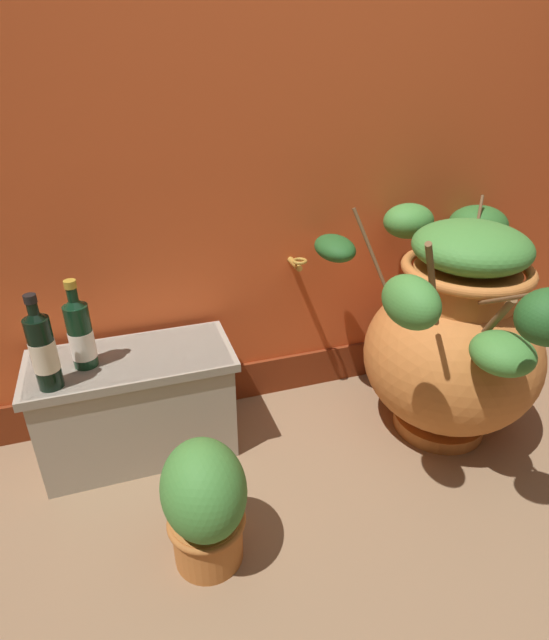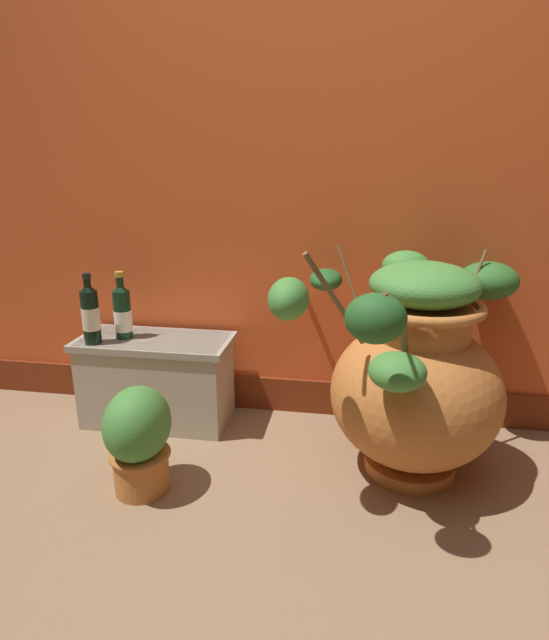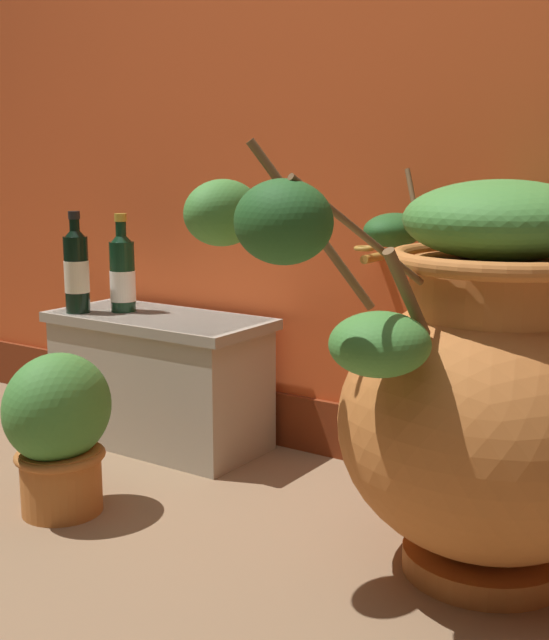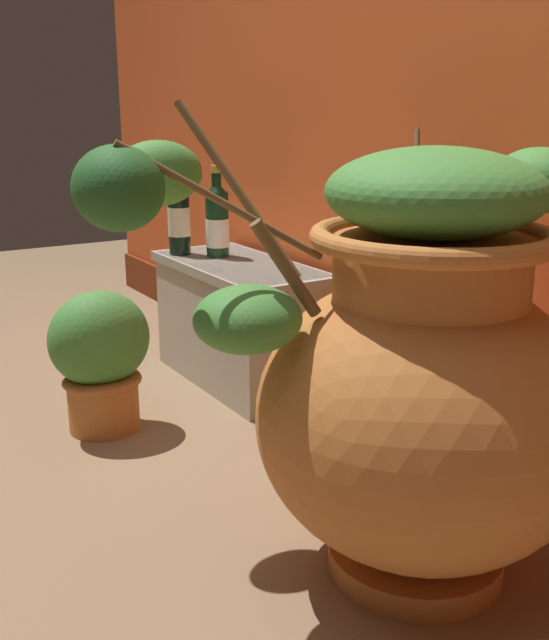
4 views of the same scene
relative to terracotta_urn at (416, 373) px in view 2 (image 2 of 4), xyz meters
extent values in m
plane|color=#896B4C|center=(-0.42, -0.67, -0.41)|extent=(7.00, 7.00, 0.00)
cube|color=#D15123|center=(-0.42, 0.53, 0.89)|extent=(4.40, 0.20, 2.60)
cube|color=maroon|center=(-0.42, 0.42, -0.33)|extent=(4.40, 0.02, 0.17)
cylinder|color=#B28433|center=(-0.47, 0.38, 0.19)|extent=(0.02, 0.10, 0.02)
torus|color=#B28433|center=(-0.47, 0.33, 0.22)|extent=(0.06, 0.06, 0.01)
cylinder|color=#C17033|center=(0.00, 0.00, -0.38)|extent=(0.34, 0.34, 0.05)
ellipsoid|color=#C17033|center=(0.00, 0.00, -0.08)|extent=(0.63, 0.63, 0.55)
cylinder|color=#C17033|center=(0.00, 0.00, 0.18)|extent=(0.35, 0.35, 0.15)
torus|color=#C17033|center=(0.00, 0.00, 0.26)|extent=(0.44, 0.44, 0.04)
cylinder|color=brown|center=(-0.03, 0.26, 0.32)|extent=(0.03, 0.11, 0.16)
ellipsoid|color=#428438|center=(-0.04, 0.31, 0.34)|extent=(0.20, 0.17, 0.13)
cylinder|color=brown|center=(-0.07, -0.26, 0.22)|extent=(0.05, 0.12, 0.18)
ellipsoid|color=#428438|center=(-0.09, -0.32, 0.13)|extent=(0.18, 0.19, 0.11)
cylinder|color=brown|center=(-0.12, -0.35, 0.33)|extent=(0.09, 0.34, 0.21)
ellipsoid|color=#235623|center=(-0.18, -0.51, 0.36)|extent=(0.16, 0.14, 0.14)
cylinder|color=brown|center=(-0.29, -0.23, 0.33)|extent=(0.20, 0.17, 0.34)
ellipsoid|color=#428438|center=(-0.43, -0.33, 0.35)|extent=(0.13, 0.19, 0.13)
cylinder|color=brown|center=(0.21, 0.23, 0.29)|extent=(0.11, 0.13, 0.25)
ellipsoid|color=#2D6628|center=(0.29, 0.32, 0.29)|extent=(0.23, 0.23, 0.15)
cylinder|color=brown|center=(-0.26, 0.19, 0.29)|extent=(0.12, 0.10, 0.29)
ellipsoid|color=#235623|center=(-0.36, 0.27, 0.28)|extent=(0.14, 0.20, 0.08)
ellipsoid|color=#428438|center=(0.00, 0.00, 0.34)|extent=(0.39, 0.39, 0.16)
cube|color=#B2A893|center=(-1.11, 0.23, -0.21)|extent=(0.65, 0.31, 0.40)
cube|color=#A09785|center=(-1.11, 0.23, -0.02)|extent=(0.69, 0.32, 0.03)
cylinder|color=black|center=(-1.35, 0.13, 0.11)|extent=(0.07, 0.07, 0.23)
cone|color=black|center=(-1.35, 0.13, 0.24)|extent=(0.07, 0.07, 0.04)
cylinder|color=black|center=(-1.35, 0.13, 0.26)|extent=(0.03, 0.03, 0.08)
cylinder|color=black|center=(-1.35, 0.13, 0.29)|extent=(0.04, 0.04, 0.02)
cylinder|color=beige|center=(-1.35, 0.13, 0.10)|extent=(0.08, 0.08, 0.10)
cylinder|color=black|center=(-1.25, 0.23, 0.10)|extent=(0.08, 0.08, 0.22)
cone|color=black|center=(-1.25, 0.23, 0.22)|extent=(0.08, 0.08, 0.04)
cylinder|color=black|center=(-1.25, 0.23, 0.25)|extent=(0.03, 0.03, 0.09)
cylinder|color=#B7932D|center=(-1.25, 0.23, 0.28)|extent=(0.04, 0.04, 0.02)
cylinder|color=white|center=(-1.25, 0.23, 0.07)|extent=(0.08, 0.08, 0.09)
cylinder|color=#C17033|center=(-0.97, -0.29, -0.33)|extent=(0.20, 0.20, 0.16)
torus|color=#B2672E|center=(-0.97, -0.29, -0.26)|extent=(0.22, 0.22, 0.02)
ellipsoid|color=#428438|center=(-0.97, -0.29, -0.14)|extent=(0.23, 0.28, 0.27)
camera|label=1|loc=(-1.10, -1.27, 0.88)|focal=27.90mm
camera|label=2|loc=(-0.22, -1.85, 0.76)|focal=29.27mm
camera|label=3|loc=(0.55, -1.61, 0.45)|focal=46.70mm
camera|label=4|loc=(0.97, -0.93, 0.48)|focal=42.20mm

